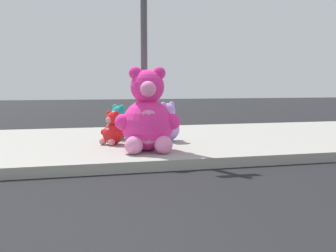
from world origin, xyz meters
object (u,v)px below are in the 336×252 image
Objects in this scene: plush_lavender at (167,125)px; sign_pole at (144,43)px; plush_red at (112,131)px; plush_pink_large at (148,118)px; plush_teal at (118,125)px.

sign_pole is at bearing -140.46° from plush_lavender.
sign_pole reaches higher than plush_red.
plush_pink_large reaches higher than plush_red.
plush_lavender is at bearing 61.05° from plush_pink_large.
sign_pole is 1.57m from plush_red.
plush_red is at bearing -169.09° from plush_lavender.
plush_lavender reaches higher than plush_red.
plush_pink_large is at bearing -60.07° from plush_red.
plush_pink_large reaches higher than plush_teal.
plush_teal is 0.91× the size of plush_lavender.
plush_teal is at bearing 101.19° from plush_pink_large.
plush_red is 0.81× the size of plush_lavender.
plush_pink_large is 1.15m from plush_lavender.
sign_pole is 2.48× the size of plush_pink_large.
plush_red is 0.89× the size of plush_teal.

